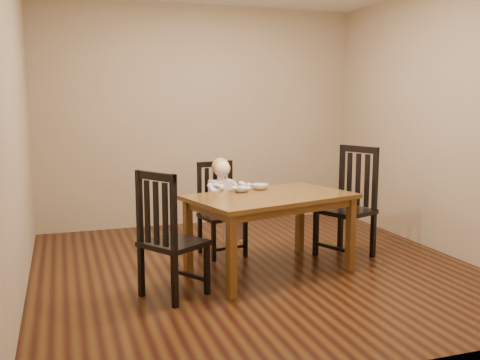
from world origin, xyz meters
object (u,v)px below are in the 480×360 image
object	(u,v)px
bowl_peas	(241,190)
chair_left	(169,238)
toddler	(222,198)
chair_right	(349,204)
dining_table	(270,204)
chair_child	(220,210)
bowl_veg	(260,187)

from	to	relation	value
bowl_peas	chair_left	bearing A→B (deg)	-144.34
toddler	chair_right	bearing A→B (deg)	151.05
bowl_peas	chair_right	bearing A→B (deg)	0.36
dining_table	toddler	xyz separation A→B (m)	(-0.25, 0.66, -0.04)
chair_left	chair_right	size ratio (longest dim) A/B	0.92
toddler	bowl_peas	world-z (taller)	toddler
chair_right	toddler	bearing A→B (deg)	48.16
chair_child	chair_left	bearing A→B (deg)	45.98
chair_child	chair_left	xyz separation A→B (m)	(-0.73, -1.05, 0.04)
dining_table	bowl_peas	world-z (taller)	bowl_peas
dining_table	toddler	world-z (taller)	toddler
chair_right	toddler	xyz separation A→B (m)	(-1.19, 0.43, 0.06)
toddler	bowl_veg	bearing A→B (deg)	116.81
chair_child	bowl_veg	world-z (taller)	chair_child
bowl_veg	toddler	bearing A→B (deg)	126.05
chair_right	bowl_peas	size ratio (longest dim) A/B	6.45
dining_table	toddler	distance (m)	0.71
chair_right	bowl_veg	size ratio (longest dim) A/B	6.74
chair_right	bowl_peas	distance (m)	1.15
bowl_veg	dining_table	bearing A→B (deg)	-92.02
toddler	bowl_peas	distance (m)	0.46
chair_right	bowl_peas	world-z (taller)	chair_right
chair_child	chair_right	size ratio (longest dim) A/B	0.85
chair_right	toddler	size ratio (longest dim) A/B	2.07
chair_left	toddler	distance (m)	1.25
toddler	dining_table	bearing A→B (deg)	101.72
dining_table	bowl_peas	bearing A→B (deg)	130.65
chair_right	chair_child	bearing A→B (deg)	46.32
chair_left	chair_child	bearing A→B (deg)	112.32
toddler	chair_left	bearing A→B (deg)	44.46
bowl_peas	bowl_veg	distance (m)	0.22
chair_left	toddler	xyz separation A→B (m)	(0.74, 1.00, 0.10)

